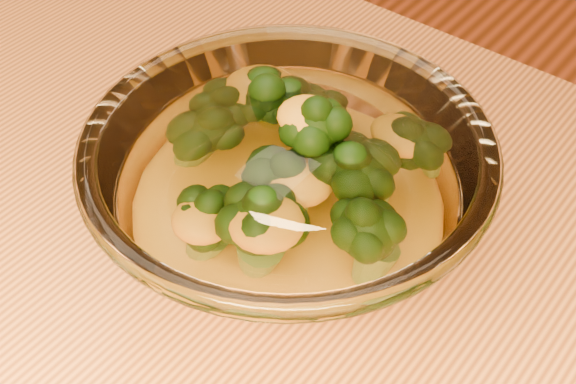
{
  "coord_description": "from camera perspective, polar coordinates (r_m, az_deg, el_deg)",
  "views": [
    {
      "loc": [
        0.29,
        -0.12,
        1.12
      ],
      "look_at": [
        0.09,
        0.13,
        0.81
      ],
      "focal_mm": 50.0,
      "sensor_mm": 36.0,
      "label": 1
    }
  ],
  "objects": [
    {
      "name": "glass_bowl",
      "position": [
        0.45,
        0.0,
        -0.44
      ],
      "size": [
        0.22,
        0.22,
        0.1
      ],
      "color": "white",
      "rests_on": "table"
    },
    {
      "name": "cheese_sauce",
      "position": [
        0.46,
        0.0,
        -2.26
      ],
      "size": [
        0.13,
        0.13,
        0.04
      ],
      "primitive_type": "ellipsoid",
      "color": "orange",
      "rests_on": "glass_bowl"
    },
    {
      "name": "broccoli_heap",
      "position": [
        0.44,
        0.26,
        1.84
      ],
      "size": [
        0.16,
        0.15,
        0.08
      ],
      "color": "black",
      "rests_on": "cheese_sauce"
    }
  ]
}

